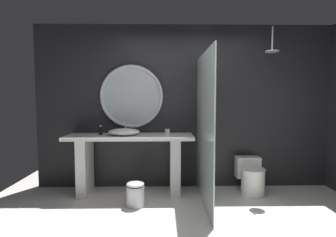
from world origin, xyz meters
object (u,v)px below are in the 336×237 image
(waste_bin, at_px, (135,194))
(vessel_sink, at_px, (124,132))
(rain_shower_head, at_px, (272,49))
(toilet, at_px, (251,177))
(round_wall_mirror, at_px, (131,96))
(soap_dispenser, at_px, (101,131))
(tumbler_cup, at_px, (167,132))

(waste_bin, bearing_deg, vessel_sink, 112.78)
(rain_shower_head, bearing_deg, waste_bin, -165.15)
(toilet, bearing_deg, round_wall_mirror, 170.05)
(vessel_sink, height_order, toilet, vessel_sink)
(vessel_sink, relative_size, round_wall_mirror, 0.47)
(round_wall_mirror, bearing_deg, rain_shower_head, -7.06)
(round_wall_mirror, bearing_deg, soap_dispenser, -152.65)
(tumbler_cup, distance_m, toilet, 1.44)
(vessel_sink, height_order, waste_bin, vessel_sink)
(tumbler_cup, height_order, round_wall_mirror, round_wall_mirror)
(waste_bin, bearing_deg, soap_dispenser, 135.61)
(round_wall_mirror, xyz_separation_m, toilet, (1.83, -0.32, -1.21))
(vessel_sink, height_order, tumbler_cup, vessel_sink)
(rain_shower_head, distance_m, toilet, 1.94)
(rain_shower_head, relative_size, waste_bin, 1.11)
(toilet, relative_size, waste_bin, 1.66)
(rain_shower_head, height_order, toilet, rain_shower_head)
(round_wall_mirror, distance_m, rain_shower_head, 2.25)
(tumbler_cup, relative_size, toilet, 0.17)
(tumbler_cup, relative_size, waste_bin, 0.28)
(soap_dispenser, xyz_separation_m, toilet, (2.28, -0.09, -0.70))
(rain_shower_head, distance_m, waste_bin, 2.88)
(soap_dispenser, bearing_deg, round_wall_mirror, 27.35)
(toilet, bearing_deg, waste_bin, -164.59)
(toilet, bearing_deg, tumbler_cup, 178.81)
(rain_shower_head, bearing_deg, toilet, -168.50)
(round_wall_mirror, height_order, rain_shower_head, rain_shower_head)
(tumbler_cup, distance_m, rain_shower_head, 1.99)
(vessel_sink, xyz_separation_m, waste_bin, (0.21, -0.51, -0.77))
(vessel_sink, relative_size, soap_dispenser, 3.27)
(vessel_sink, distance_m, round_wall_mirror, 0.61)
(round_wall_mirror, relative_size, rain_shower_head, 2.68)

